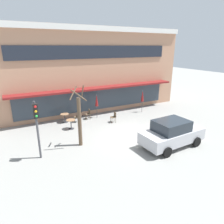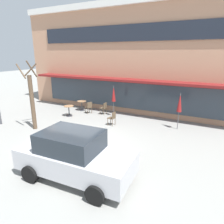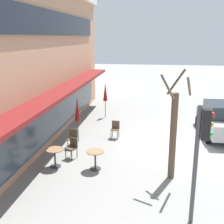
# 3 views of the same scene
# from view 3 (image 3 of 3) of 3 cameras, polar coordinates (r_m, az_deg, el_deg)

# --- Properties ---
(ground_plane) EXTENTS (80.00, 80.00, 0.00)m
(ground_plane) POSITION_cam_3_polar(r_m,az_deg,el_deg) (14.37, 12.70, -5.96)
(ground_plane) COLOR gray
(cafe_table_near_wall) EXTENTS (0.70, 0.70, 0.76)m
(cafe_table_near_wall) POSITION_cam_3_polar(r_m,az_deg,el_deg) (11.12, -3.42, -9.11)
(cafe_table_near_wall) COLOR #333338
(cafe_table_near_wall) RESTS_ON ground
(cafe_table_streetside) EXTENTS (0.70, 0.70, 0.76)m
(cafe_table_streetside) POSITION_cam_3_polar(r_m,az_deg,el_deg) (11.52, -11.54, -8.52)
(cafe_table_streetside) COLOR #333338
(cafe_table_streetside) RESTS_ON ground
(patio_umbrella_green_folded) EXTENTS (0.28, 0.28, 2.20)m
(patio_umbrella_green_folded) POSITION_cam_3_polar(r_m,az_deg,el_deg) (17.92, -1.37, 3.99)
(patio_umbrella_green_folded) COLOR #4C4C51
(patio_umbrella_green_folded) RESTS_ON ground
(patio_umbrella_cream_folded) EXTENTS (0.28, 0.28, 2.20)m
(patio_umbrella_cream_folded) POSITION_cam_3_polar(r_m,az_deg,el_deg) (13.71, -7.03, 0.43)
(patio_umbrella_cream_folded) COLOR #4C4C51
(patio_umbrella_cream_folded) RESTS_ON ground
(cafe_chair_0) EXTENTS (0.53, 0.53, 0.89)m
(cafe_chair_0) POSITION_cam_3_polar(r_m,az_deg,el_deg) (12.22, -8.07, -6.90)
(cafe_chair_0) COLOR brown
(cafe_chair_0) RESTS_ON ground
(cafe_chair_1) EXTENTS (0.43, 0.43, 0.89)m
(cafe_chair_1) POSITION_cam_3_polar(r_m,az_deg,el_deg) (14.43, 0.67, -3.28)
(cafe_chair_1) COLOR brown
(cafe_chair_1) RESTS_ON ground
(cafe_chair_2) EXTENTS (0.43, 0.43, 0.89)m
(cafe_chair_2) POSITION_cam_3_polar(r_m,az_deg,el_deg) (13.30, -7.96, -5.05)
(cafe_chair_2) COLOR brown
(cafe_chair_2) RESTS_ON ground
(parked_sedan) EXTENTS (4.28, 2.17, 1.76)m
(parked_sedan) POSITION_cam_3_polar(r_m,az_deg,el_deg) (15.81, 21.35, -1.35)
(parked_sedan) COLOR #B7B7BC
(parked_sedan) RESTS_ON ground
(street_tree) EXTENTS (0.91, 1.13, 4.01)m
(street_tree) POSITION_cam_3_polar(r_m,az_deg,el_deg) (10.24, 12.39, -3.99)
(street_tree) COLOR brown
(street_tree) RESTS_ON ground
(traffic_light_pole) EXTENTS (0.26, 0.44, 3.40)m
(traffic_light_pole) POSITION_cam_3_polar(r_m,az_deg,el_deg) (7.72, 17.58, -6.69)
(traffic_light_pole) COLOR #47474C
(traffic_light_pole) RESTS_ON ground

